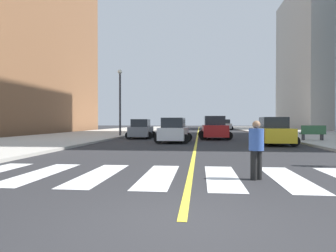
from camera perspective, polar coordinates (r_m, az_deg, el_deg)
name	(u,v)px	position (r m, az deg, el deg)	size (l,w,h in m)	color
ground_plane	(182,222)	(5.07, 2.56, -17.28)	(220.00, 220.00, 0.00)	#28282B
sidewalk_kerb_west	(51,139)	(27.81, -20.76, -2.29)	(10.00, 120.00, 0.15)	#B2ADA3
crosswalk_paint	(190,176)	(8.95, 4.09, -9.26)	(13.50, 4.00, 0.01)	silver
lane_divider_paint	(198,132)	(44.84, 5.57, -1.15)	(0.16, 80.00, 0.01)	yellow
parking_garage_concrete	(336,59)	(72.48, 28.57, 10.78)	(18.00, 24.00, 28.36)	#B2ADA3
low_rise_brick_west	(3,41)	(49.44, -28.16, 13.68)	(16.00, 32.00, 25.26)	brown
car_yellow_nearest	(274,132)	(21.91, 18.94, -1.03)	(2.67, 4.21, 1.86)	gold
car_white_second	(174,131)	(23.08, 1.08, -0.92)	(2.69, 4.20, 1.84)	silver
car_gray_third	(141,129)	(28.70, -4.99, -0.63)	(2.54, 4.01, 1.77)	slate
car_red_fourth	(214,128)	(27.82, 8.55, -0.42)	(2.94, 4.63, 2.05)	red
car_silver_fifth	(225,125)	(58.77, 10.48, 0.20)	(2.79, 4.39, 1.93)	#B7B7BC
park_bench	(313,133)	(25.96, 25.12, -1.18)	(1.81, 0.60, 1.12)	#33603D
pedestrian_crossing	(256,147)	(8.70, 15.95, -3.77)	(0.40, 0.40, 1.60)	black
street_lamp	(120,96)	(32.06, -8.83, 5.47)	(0.44, 0.44, 6.71)	#38383D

